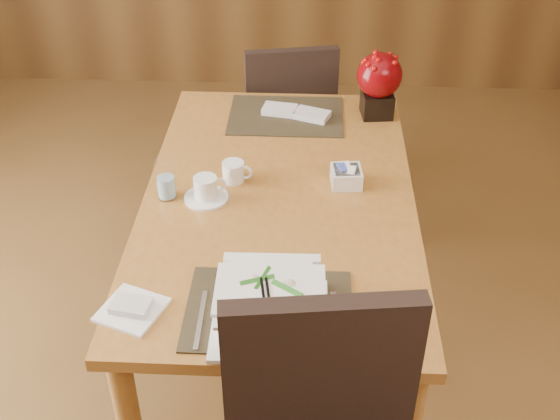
{
  "coord_description": "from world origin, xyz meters",
  "views": [
    {
      "loc": [
        0.1,
        -1.32,
        2.08
      ],
      "look_at": [
        0.02,
        0.35,
        0.87
      ],
      "focal_mm": 45.0,
      "sensor_mm": 36.0,
      "label": 1
    }
  ],
  "objects_px": {
    "sugar_caddy": "(346,177)",
    "bread_plate": "(132,310)",
    "coffee_cup": "(206,190)",
    "berry_decor": "(379,81)",
    "creamer_jug": "(233,172)",
    "dining_table": "(279,218)",
    "soup_setting": "(270,306)",
    "water_glass": "(165,179)",
    "far_chair": "(288,120)"
  },
  "relations": [
    {
      "from": "far_chair",
      "to": "soup_setting",
      "type": "bearing_deg",
      "value": 79.9
    },
    {
      "from": "sugar_caddy",
      "to": "bread_plate",
      "type": "bearing_deg",
      "value": -132.6
    },
    {
      "from": "berry_decor",
      "to": "soup_setting",
      "type": "bearing_deg",
      "value": -106.63
    },
    {
      "from": "soup_setting",
      "to": "bread_plate",
      "type": "distance_m",
      "value": 0.38
    },
    {
      "from": "soup_setting",
      "to": "coffee_cup",
      "type": "relative_size",
      "value": 2.12
    },
    {
      "from": "soup_setting",
      "to": "sugar_caddy",
      "type": "distance_m",
      "value": 0.71
    },
    {
      "from": "coffee_cup",
      "to": "dining_table",
      "type": "bearing_deg",
      "value": 8.0
    },
    {
      "from": "creamer_jug",
      "to": "bread_plate",
      "type": "relative_size",
      "value": 0.62
    },
    {
      "from": "sugar_caddy",
      "to": "bread_plate",
      "type": "relative_size",
      "value": 0.64
    },
    {
      "from": "coffee_cup",
      "to": "sugar_caddy",
      "type": "distance_m",
      "value": 0.48
    },
    {
      "from": "soup_setting",
      "to": "bread_plate",
      "type": "relative_size",
      "value": 1.99
    },
    {
      "from": "berry_decor",
      "to": "bread_plate",
      "type": "xyz_separation_m",
      "value": [
        -0.73,
        -1.15,
        -0.14
      ]
    },
    {
      "from": "dining_table",
      "to": "berry_decor",
      "type": "relative_size",
      "value": 5.79
    },
    {
      "from": "creamer_jug",
      "to": "far_chair",
      "type": "height_order",
      "value": "far_chair"
    },
    {
      "from": "coffee_cup",
      "to": "creamer_jug",
      "type": "bearing_deg",
      "value": 55.91
    },
    {
      "from": "sugar_caddy",
      "to": "berry_decor",
      "type": "relative_size",
      "value": 0.39
    },
    {
      "from": "water_glass",
      "to": "berry_decor",
      "type": "xyz_separation_m",
      "value": [
        0.73,
        0.61,
        0.07
      ]
    },
    {
      "from": "water_glass",
      "to": "coffee_cup",
      "type": "bearing_deg",
      "value": -1.66
    },
    {
      "from": "soup_setting",
      "to": "berry_decor",
      "type": "distance_m",
      "value": 1.23
    },
    {
      "from": "soup_setting",
      "to": "bread_plate",
      "type": "xyz_separation_m",
      "value": [
        -0.38,
        0.03,
        -0.06
      ]
    },
    {
      "from": "sugar_caddy",
      "to": "bread_plate",
      "type": "distance_m",
      "value": 0.88
    },
    {
      "from": "water_glass",
      "to": "berry_decor",
      "type": "bearing_deg",
      "value": 39.97
    },
    {
      "from": "dining_table",
      "to": "bread_plate",
      "type": "xyz_separation_m",
      "value": [
        -0.37,
        -0.57,
        0.1
      ]
    },
    {
      "from": "dining_table",
      "to": "coffee_cup",
      "type": "xyz_separation_m",
      "value": [
        -0.24,
        -0.03,
        0.13
      ]
    },
    {
      "from": "berry_decor",
      "to": "water_glass",
      "type": "bearing_deg",
      "value": -140.03
    },
    {
      "from": "bread_plate",
      "to": "far_chair",
      "type": "height_order",
      "value": "far_chair"
    },
    {
      "from": "far_chair",
      "to": "bread_plate",
      "type": "bearing_deg",
      "value": 66.03
    },
    {
      "from": "coffee_cup",
      "to": "berry_decor",
      "type": "height_order",
      "value": "berry_decor"
    },
    {
      "from": "coffee_cup",
      "to": "bread_plate",
      "type": "bearing_deg",
      "value": -103.68
    },
    {
      "from": "soup_setting",
      "to": "water_glass",
      "type": "distance_m",
      "value": 0.68
    },
    {
      "from": "berry_decor",
      "to": "dining_table",
      "type": "bearing_deg",
      "value": -121.67
    },
    {
      "from": "creamer_jug",
      "to": "bread_plate",
      "type": "bearing_deg",
      "value": -97.14
    },
    {
      "from": "creamer_jug",
      "to": "far_chair",
      "type": "bearing_deg",
      "value": 90.75
    },
    {
      "from": "dining_table",
      "to": "far_chair",
      "type": "xyz_separation_m",
      "value": [
        -0.01,
        0.96,
        -0.14
      ]
    },
    {
      "from": "sugar_caddy",
      "to": "water_glass",
      "type": "bearing_deg",
      "value": -169.82
    },
    {
      "from": "water_glass",
      "to": "bread_plate",
      "type": "relative_size",
      "value": 0.94
    },
    {
      "from": "coffee_cup",
      "to": "far_chair",
      "type": "bearing_deg",
      "value": 76.85
    },
    {
      "from": "coffee_cup",
      "to": "water_glass",
      "type": "height_order",
      "value": "water_glass"
    },
    {
      "from": "dining_table",
      "to": "bread_plate",
      "type": "distance_m",
      "value": 0.69
    },
    {
      "from": "coffee_cup",
      "to": "sugar_caddy",
      "type": "bearing_deg",
      "value": 13.4
    },
    {
      "from": "sugar_caddy",
      "to": "berry_decor",
      "type": "height_order",
      "value": "berry_decor"
    },
    {
      "from": "creamer_jug",
      "to": "berry_decor",
      "type": "relative_size",
      "value": 0.37
    },
    {
      "from": "dining_table",
      "to": "creamer_jug",
      "type": "bearing_deg",
      "value": 152.68
    },
    {
      "from": "creamer_jug",
      "to": "berry_decor",
      "type": "height_order",
      "value": "berry_decor"
    },
    {
      "from": "dining_table",
      "to": "far_chair",
      "type": "bearing_deg",
      "value": 90.47
    },
    {
      "from": "creamer_jug",
      "to": "sugar_caddy",
      "type": "distance_m",
      "value": 0.39
    },
    {
      "from": "water_glass",
      "to": "sugar_caddy",
      "type": "relative_size",
      "value": 1.45
    },
    {
      "from": "water_glass",
      "to": "far_chair",
      "type": "distance_m",
      "value": 1.1
    },
    {
      "from": "berry_decor",
      "to": "bread_plate",
      "type": "distance_m",
      "value": 1.37
    },
    {
      "from": "far_chair",
      "to": "berry_decor",
      "type": "bearing_deg",
      "value": 123.44
    }
  ]
}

